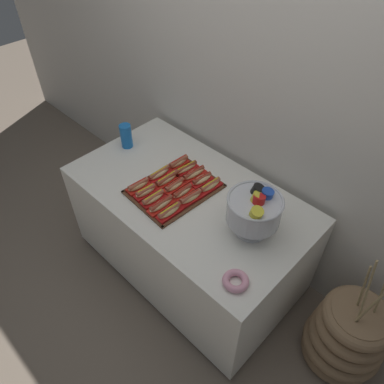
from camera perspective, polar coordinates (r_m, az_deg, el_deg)
The scene contains 23 objects.
ground_plane at distance 2.87m, azimuth -0.51°, elevation -11.08°, with size 10.00×10.00×0.00m, color #7A6B5B.
back_wall at distance 2.31m, azimuth 8.99°, elevation 16.28°, with size 6.00×0.10×2.60m, color silver.
buffet_table at distance 2.55m, azimuth -0.56°, elevation -5.90°, with size 1.56×0.87×0.76m.
floor_vase at distance 2.48m, azimuth 22.85°, elevation -19.81°, with size 0.46×0.46×1.02m.
serving_tray at distance 2.30m, azimuth -2.75°, elevation 0.45°, with size 0.43×0.55×0.01m.
hot_dog_0 at distance 2.30m, azimuth -8.32°, elevation 1.00°, with size 0.08×0.16×0.06m.
hot_dog_1 at distance 2.26m, azimuth -7.20°, elevation 0.04°, with size 0.07×0.16×0.06m.
hot_dog_2 at distance 2.21m, azimuth -6.03°, elevation -0.98°, with size 0.07×0.16×0.06m.
hot_dog_3 at distance 2.17m, azimuth -4.81°, elevation -1.98°, with size 0.07×0.18×0.06m.
hot_dog_4 at distance 2.13m, azimuth -3.54°, elevation -3.06°, with size 0.07×0.17×0.06m.
hot_dog_5 at distance 2.37m, azimuth -5.12°, elevation 2.82°, with size 0.07×0.17×0.06m.
hot_dog_6 at distance 2.33m, azimuth -3.97°, elevation 1.93°, with size 0.06×0.18×0.06m.
hot_dog_7 at distance 2.28m, azimuth -2.77°, elevation 0.97°, with size 0.06×0.16×0.06m.
hot_dog_8 at distance 2.24m, azimuth -1.53°, elevation 0.02°, with size 0.06×0.16×0.06m.
hot_dog_9 at distance 2.20m, azimuth -0.24°, elevation -0.91°, with size 0.07×0.17×0.06m.
hot_dog_10 at distance 2.45m, azimuth -2.10°, elevation 4.58°, with size 0.06×0.16×0.06m.
hot_dog_11 at distance 2.41m, azimuth -0.93°, elevation 3.67°, with size 0.08×0.19×0.06m.
hot_dog_12 at distance 2.36m, azimuth 0.28°, elevation 2.83°, with size 0.08×0.19×0.06m.
hot_dog_13 at distance 2.32m, azimuth 1.53°, elevation 1.93°, with size 0.08×0.16×0.06m.
hot_dog_14 at distance 2.28m, azimuth 2.83°, elevation 0.97°, with size 0.07×0.17×0.06m.
punch_bowl at distance 1.97m, azimuth 9.67°, elevation -2.65°, with size 0.30×0.30×0.29m.
cup_stack at distance 2.64m, azimuth -10.20°, elevation 8.56°, with size 0.08×0.08×0.17m.
donut at distance 1.87m, azimuth 6.80°, elevation -13.54°, with size 0.13×0.13×0.04m.
Camera 1 is at (1.17, -1.16, 2.35)m, focal length 34.34 mm.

